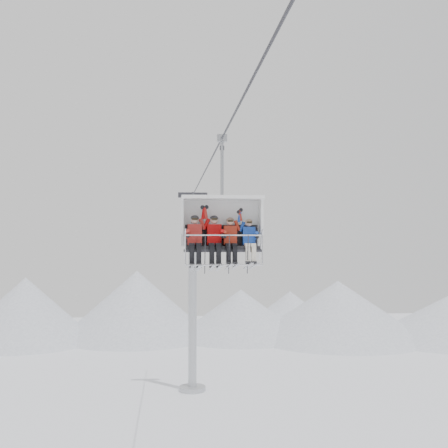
{
  "coord_description": "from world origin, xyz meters",
  "views": [
    {
      "loc": [
        -1.6,
        -16.35,
        10.15
      ],
      "look_at": [
        0.0,
        0.0,
        10.65
      ],
      "focal_mm": 45.0,
      "sensor_mm": 36.0,
      "label": 1
    }
  ],
  "objects": [
    {
      "name": "skier_center_right",
      "position": [
        0.24,
        0.45,
        10.2
      ],
      "size": [
        0.4,
        1.69,
        1.58
      ],
      "color": "#A32817",
      "rests_on": "chairlift_carrier"
    },
    {
      "name": "lift_tower_right",
      "position": [
        0.0,
        22.0,
        5.78
      ],
      "size": [
        2.0,
        1.8,
        13.48
      ],
      "color": "#ABAEB2",
      "rests_on": "ground"
    },
    {
      "name": "skier_center_left",
      "position": [
        -0.25,
        0.46,
        10.22
      ],
      "size": [
        0.42,
        1.69,
        1.67
      ],
      "color": "#AB0808",
      "rests_on": "chairlift_carrier"
    },
    {
      "name": "skier_far_left",
      "position": [
        -0.83,
        0.46,
        10.23
      ],
      "size": [
        0.42,
        1.69,
        1.68
      ],
      "color": "#AB241F",
      "rests_on": "chairlift_carrier"
    },
    {
      "name": "skier_far_right",
      "position": [
        0.81,
        0.44,
        10.18
      ],
      "size": [
        0.37,
        1.69,
        1.51
      ],
      "color": "#1941AB",
      "rests_on": "chairlift_carrier"
    },
    {
      "name": "ridgeline",
      "position": [
        -1.58,
        42.05,
        2.84
      ],
      "size": [
        72.0,
        21.0,
        7.0
      ],
      "color": "white",
      "rests_on": "ground"
    },
    {
      "name": "chairlift_carrier",
      "position": [
        0.0,
        0.76,
        10.7
      ],
      "size": [
        2.48,
        1.17,
        3.98
      ],
      "color": "black",
      "rests_on": "haul_cable"
    },
    {
      "name": "haul_cable",
      "position": [
        0.0,
        0.0,
        13.3
      ],
      "size": [
        0.06,
        50.0,
        0.06
      ],
      "primitive_type": "cylinder",
      "rotation": [
        1.57,
        0.0,
        0.0
      ],
      "color": "#313137",
      "rests_on": "lift_tower_left"
    }
  ]
}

